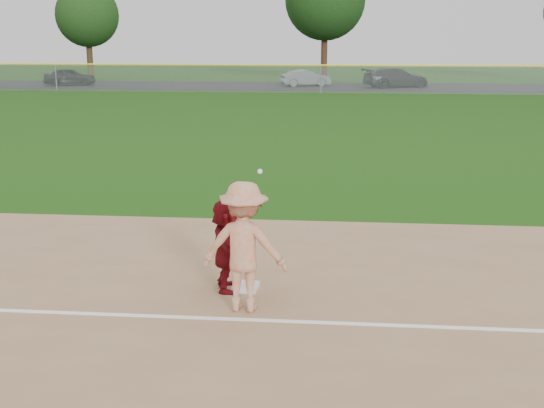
# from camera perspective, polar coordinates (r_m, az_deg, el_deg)

# --- Properties ---
(ground) EXTENTS (160.00, 160.00, 0.00)m
(ground) POSITION_cam_1_polar(r_m,az_deg,el_deg) (11.43, -0.70, -8.18)
(ground) COLOR #1A460D
(ground) RESTS_ON ground
(foul_line) EXTENTS (60.00, 0.10, 0.01)m
(foul_line) POSITION_cam_1_polar(r_m,az_deg,el_deg) (10.69, -1.16, -9.68)
(foul_line) COLOR white
(foul_line) RESTS_ON infield_dirt
(parking_asphalt) EXTENTS (120.00, 10.00, 0.01)m
(parking_asphalt) POSITION_cam_1_polar(r_m,az_deg,el_deg) (56.69, 4.23, 9.77)
(parking_asphalt) COLOR black
(parking_asphalt) RESTS_ON ground
(first_base) EXTENTS (0.45, 0.45, 0.09)m
(first_base) POSITION_cam_1_polar(r_m,az_deg,el_deg) (11.90, -2.22, -6.92)
(first_base) COLOR silver
(first_base) RESTS_ON infield_dirt
(base_runner) EXTENTS (0.78, 1.55, 1.60)m
(base_runner) POSITION_cam_1_polar(r_m,az_deg,el_deg) (11.67, -3.86, -3.44)
(base_runner) COLOR maroon
(base_runner) RESTS_ON infield_dirt
(car_left) EXTENTS (4.52, 2.86, 1.43)m
(car_left) POSITION_cam_1_polar(r_m,az_deg,el_deg) (60.22, -16.57, 10.18)
(car_left) COLOR black
(car_left) RESTS_ON parking_asphalt
(car_mid) EXTENTS (4.28, 2.58, 1.33)m
(car_mid) POSITION_cam_1_polar(r_m,az_deg,el_deg) (56.91, 2.85, 10.49)
(car_mid) COLOR slate
(car_mid) RESTS_ON parking_asphalt
(car_right) EXTENTS (5.78, 3.97, 1.55)m
(car_right) POSITION_cam_1_polar(r_m,az_deg,el_deg) (56.53, 10.34, 10.36)
(car_right) COLOR black
(car_right) RESTS_ON parking_asphalt
(first_base_play) EXTENTS (1.43, 0.91, 2.24)m
(first_base_play) POSITION_cam_1_polar(r_m,az_deg,el_deg) (10.76, -2.34, -3.60)
(first_base_play) COLOR #AFAFB2
(first_base_play) RESTS_ON infield_dirt
(outfield_fence) EXTENTS (110.00, 0.12, 110.00)m
(outfield_fence) POSITION_cam_1_polar(r_m,az_deg,el_deg) (50.58, 4.13, 11.46)
(outfield_fence) COLOR #999EA0
(outfield_fence) RESTS_ON ground
(tree_1) EXTENTS (5.80, 5.80, 8.75)m
(tree_1) POSITION_cam_1_polar(r_m,az_deg,el_deg) (67.60, -15.21, 14.98)
(tree_1) COLOR #342413
(tree_1) RESTS_ON ground
(tree_2) EXTENTS (7.00, 7.00, 10.58)m
(tree_2) POSITION_cam_1_polar(r_m,az_deg,el_deg) (62.08, 4.47, 16.67)
(tree_2) COLOR #361F13
(tree_2) RESTS_ON ground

